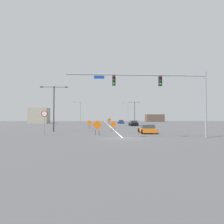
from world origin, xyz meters
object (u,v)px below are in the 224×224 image
(stop_sign, at_px, (44,118))
(car_orange_near, at_px, (147,129))
(traffic_signal_assembly, at_px, (160,87))
(street_lamp_far_left, at_px, (128,111))
(street_lamp_near_right, at_px, (54,104))
(construction_sign_median_near, at_px, (97,126))
(car_blue_distant, at_px, (121,122))
(construction_sign_right_lane, at_px, (89,123))
(car_black_mid, at_px, (133,123))
(construction_sign_median_far, at_px, (113,125))
(street_lamp_mid_left, at_px, (135,111))
(construction_sign_left_lane, at_px, (109,120))
(street_lamp_near_left, at_px, (80,111))

(stop_sign, relative_size, car_orange_near, 0.71)
(stop_sign, height_order, car_orange_near, stop_sign)
(stop_sign, distance_m, car_orange_near, 13.94)
(traffic_signal_assembly, bearing_deg, street_lamp_far_left, 85.00)
(street_lamp_near_right, bearing_deg, traffic_signal_assembly, -36.65)
(construction_sign_median_near, bearing_deg, car_blue_distant, 80.58)
(street_lamp_near_right, bearing_deg, construction_sign_right_lane, 60.37)
(construction_sign_median_near, bearing_deg, car_black_mid, 71.39)
(street_lamp_far_left, distance_m, construction_sign_median_far, 60.07)
(traffic_signal_assembly, distance_m, street_lamp_mid_left, 47.12)
(car_blue_distant, bearing_deg, traffic_signal_assembly, -91.22)
(stop_sign, bearing_deg, car_blue_distant, 73.30)
(construction_sign_median_far, xyz_separation_m, construction_sign_right_lane, (-4.35, 9.65, 0.04))
(street_lamp_far_left, relative_size, car_black_mid, 2.12)
(construction_sign_median_far, relative_size, car_black_mid, 0.39)
(construction_sign_median_near, bearing_deg, street_lamp_near_right, 136.22)
(traffic_signal_assembly, xyz_separation_m, stop_sign, (-13.40, 3.47, -3.47))
(construction_sign_right_lane, height_order, car_blue_distant, construction_sign_right_lane)
(construction_sign_median_far, xyz_separation_m, construction_sign_left_lane, (0.85, 34.15, 0.29))
(traffic_signal_assembly, relative_size, street_lamp_mid_left, 1.99)
(construction_sign_median_near, xyz_separation_m, construction_sign_right_lane, (-1.92, 15.63, -0.09))
(street_lamp_mid_left, distance_m, car_blue_distant, 7.76)
(traffic_signal_assembly, xyz_separation_m, car_orange_near, (0.14, 6.41, -5.03))
(stop_sign, bearing_deg, car_black_mid, 60.28)
(traffic_signal_assembly, xyz_separation_m, street_lamp_far_left, (6.00, 68.63, -0.54))
(traffic_signal_assembly, height_order, construction_sign_median_far, traffic_signal_assembly)
(stop_sign, xyz_separation_m, construction_sign_median_near, (6.51, 0.16, -0.95))
(stop_sign, xyz_separation_m, car_orange_near, (13.54, 2.93, -1.57))
(car_blue_distant, bearing_deg, street_lamp_far_left, 73.76)
(street_lamp_near_right, distance_m, street_lamp_near_left, 39.64)
(construction_sign_median_near, distance_m, construction_sign_median_far, 6.46)
(stop_sign, height_order, street_lamp_near_left, street_lamp_near_left)
(street_lamp_near_right, distance_m, car_blue_distant, 44.25)
(construction_sign_median_far, height_order, construction_sign_left_lane, construction_sign_left_lane)
(street_lamp_mid_left, relative_size, car_blue_distant, 1.73)
(stop_sign, xyz_separation_m, construction_sign_median_far, (8.94, 6.14, -1.09))
(stop_sign, bearing_deg, street_lamp_far_left, 73.42)
(street_lamp_near_right, relative_size, car_black_mid, 1.67)
(construction_sign_median_far, xyz_separation_m, car_blue_distant, (5.56, 42.18, -0.44))
(traffic_signal_assembly, bearing_deg, construction_sign_median_far, 114.90)
(car_black_mid, xyz_separation_m, car_orange_near, (-2.19, -24.61, -0.11))
(street_lamp_near_right, distance_m, construction_sign_left_lane, 35.11)
(traffic_signal_assembly, relative_size, street_lamp_near_right, 2.14)
(construction_sign_median_near, relative_size, car_orange_near, 0.44)
(street_lamp_near_left, height_order, construction_sign_median_far, street_lamp_near_left)
(street_lamp_near_left, bearing_deg, construction_sign_median_near, -81.25)
(construction_sign_right_lane, relative_size, car_orange_near, 0.41)
(street_lamp_near_right, height_order, car_black_mid, street_lamp_near_right)
(construction_sign_right_lane, bearing_deg, construction_sign_left_lane, 78.02)
(street_lamp_near_right, height_order, construction_sign_median_near, street_lamp_near_right)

